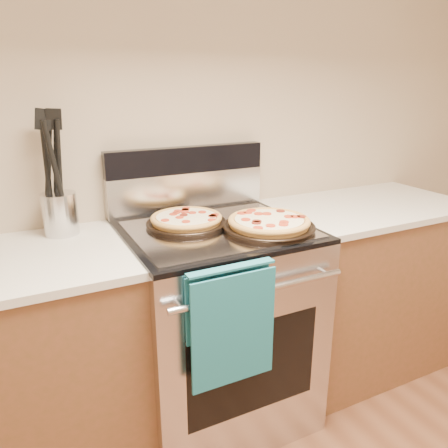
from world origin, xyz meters
name	(u,v)px	position (x,y,z in m)	size (l,w,h in m)	color
wall_back	(182,117)	(0.00, 2.00, 1.35)	(4.00, 4.00, 0.00)	tan
range_body	(216,326)	(0.00, 1.65, 0.45)	(0.76, 0.68, 0.90)	#B7B7BC
oven_window	(253,368)	(0.00, 1.31, 0.45)	(0.56, 0.01, 0.40)	black
cooktop	(216,230)	(0.00, 1.65, 0.91)	(0.76, 0.68, 0.02)	black
backsplash_lower	(187,191)	(0.00, 1.96, 1.01)	(0.76, 0.06, 0.18)	silver
backsplash_upper	(187,160)	(0.00, 1.96, 1.16)	(0.76, 0.06, 0.12)	black
oven_handle	(261,290)	(0.00, 1.27, 0.80)	(0.03, 0.03, 0.70)	silver
dish_towel	(231,323)	(-0.12, 1.27, 0.70)	(0.32, 0.05, 0.42)	#165F71
foil_sheet	(219,229)	(0.00, 1.62, 0.92)	(0.70, 0.55, 0.01)	gray
cabinet_left	(0,381)	(-0.88, 1.68, 0.44)	(1.00, 0.62, 0.88)	brown
cabinet_right	(360,287)	(0.88, 1.68, 0.44)	(1.00, 0.62, 0.88)	brown
countertop_right	(368,207)	(0.88, 1.68, 0.90)	(1.02, 0.64, 0.03)	beige
pepperoni_pizza_back	(186,220)	(-0.10, 1.72, 0.95)	(0.33, 0.33, 0.04)	#BC8639
pepperoni_pizza_front	(269,224)	(0.18, 1.52, 0.95)	(0.37, 0.37, 0.05)	#BC8639
utensil_crock	(60,214)	(-0.58, 1.89, 1.00)	(0.14, 0.14, 0.17)	silver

